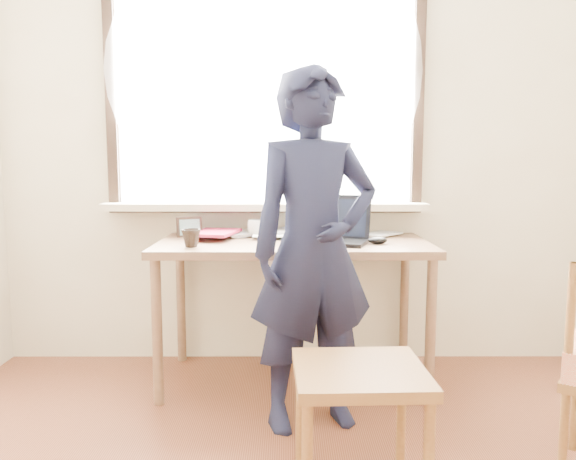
{
  "coord_description": "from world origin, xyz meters",
  "views": [
    {
      "loc": [
        -0.07,
        -1.32,
        1.19
      ],
      "look_at": [
        -0.07,
        0.95,
        0.91
      ],
      "focal_mm": 35.0,
      "sensor_mm": 36.0,
      "label": 1
    }
  ],
  "objects_px": {
    "work_chair": "(360,387)",
    "laptop": "(334,231)",
    "person": "(314,250)",
    "mug_white": "(259,228)",
    "desk": "(293,256)",
    "mug_dark": "(191,238)"
  },
  "relations": [
    {
      "from": "mug_dark",
      "to": "person",
      "type": "relative_size",
      "value": 0.06
    },
    {
      "from": "desk",
      "to": "laptop",
      "type": "xyz_separation_m",
      "value": [
        0.21,
        -0.03,
        0.14
      ]
    },
    {
      "from": "laptop",
      "to": "work_chair",
      "type": "distance_m",
      "value": 1.11
    },
    {
      "from": "mug_white",
      "to": "work_chair",
      "type": "distance_m",
      "value": 1.35
    },
    {
      "from": "mug_dark",
      "to": "laptop",
      "type": "bearing_deg",
      "value": 13.16
    },
    {
      "from": "mug_white",
      "to": "laptop",
      "type": "bearing_deg",
      "value": -25.71
    },
    {
      "from": "mug_dark",
      "to": "person",
      "type": "bearing_deg",
      "value": -27.0
    },
    {
      "from": "work_chair",
      "to": "laptop",
      "type": "bearing_deg",
      "value": 90.62
    },
    {
      "from": "mug_white",
      "to": "work_chair",
      "type": "height_order",
      "value": "mug_white"
    },
    {
      "from": "mug_dark",
      "to": "work_chair",
      "type": "distance_m",
      "value": 1.2
    },
    {
      "from": "mug_white",
      "to": "mug_dark",
      "type": "height_order",
      "value": "mug_white"
    },
    {
      "from": "desk",
      "to": "work_chair",
      "type": "bearing_deg",
      "value": -78.01
    },
    {
      "from": "work_chair",
      "to": "person",
      "type": "xyz_separation_m",
      "value": [
        -0.14,
        0.55,
        0.4
      ]
    },
    {
      "from": "mug_white",
      "to": "work_chair",
      "type": "xyz_separation_m",
      "value": [
        0.42,
        -1.22,
        -0.42
      ]
    },
    {
      "from": "mug_dark",
      "to": "work_chair",
      "type": "height_order",
      "value": "mug_dark"
    },
    {
      "from": "desk",
      "to": "person",
      "type": "relative_size",
      "value": 0.89
    },
    {
      "from": "mug_dark",
      "to": "person",
      "type": "distance_m",
      "value": 0.67
    },
    {
      "from": "laptop",
      "to": "person",
      "type": "relative_size",
      "value": 0.27
    },
    {
      "from": "mug_white",
      "to": "person",
      "type": "relative_size",
      "value": 0.08
    },
    {
      "from": "work_chair",
      "to": "desk",
      "type": "bearing_deg",
      "value": 101.99
    },
    {
      "from": "laptop",
      "to": "work_chair",
      "type": "relative_size",
      "value": 0.91
    },
    {
      "from": "person",
      "to": "mug_white",
      "type": "bearing_deg",
      "value": 94.84
    }
  ]
}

